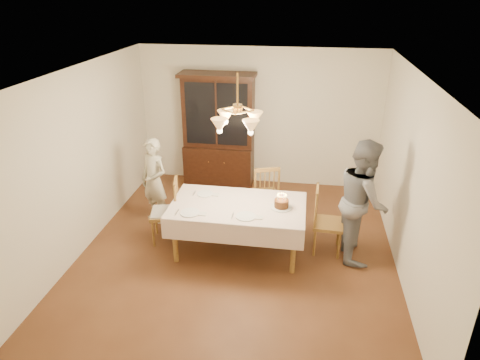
% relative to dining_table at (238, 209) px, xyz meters
% --- Properties ---
extents(ground, '(5.00, 5.00, 0.00)m').
position_rel_dining_table_xyz_m(ground, '(0.00, 0.00, -0.68)').
color(ground, '#532D17').
rests_on(ground, ground).
extents(room_shell, '(5.00, 5.00, 5.00)m').
position_rel_dining_table_xyz_m(room_shell, '(0.00, 0.00, 0.90)').
color(room_shell, white).
rests_on(room_shell, ground).
extents(dining_table, '(1.90, 1.10, 0.76)m').
position_rel_dining_table_xyz_m(dining_table, '(0.00, 0.00, 0.00)').
color(dining_table, brown).
rests_on(dining_table, ground).
extents(china_hutch, '(1.38, 0.54, 2.16)m').
position_rel_dining_table_xyz_m(china_hutch, '(-0.73, 2.25, 0.36)').
color(china_hutch, black).
rests_on(china_hutch, ground).
extents(chair_far_side, '(0.55, 0.54, 1.00)m').
position_rel_dining_table_xyz_m(chair_far_side, '(0.28, 0.98, -0.24)').
color(chair_far_side, brown).
rests_on(chair_far_side, ground).
extents(chair_left_end, '(0.51, 0.52, 1.00)m').
position_rel_dining_table_xyz_m(chair_left_end, '(-1.12, 0.12, -0.23)').
color(chair_left_end, brown).
rests_on(chair_left_end, ground).
extents(chair_right_end, '(0.44, 0.45, 1.00)m').
position_rel_dining_table_xyz_m(chair_right_end, '(1.27, 0.20, -0.24)').
color(chair_right_end, brown).
rests_on(chair_right_end, ground).
extents(elderly_woman, '(0.61, 0.54, 1.42)m').
position_rel_dining_table_xyz_m(elderly_woman, '(-1.48, 0.69, 0.03)').
color(elderly_woman, beige).
rests_on(elderly_woman, ground).
extents(adult_in_grey, '(0.72, 0.89, 1.75)m').
position_rel_dining_table_xyz_m(adult_in_grey, '(1.72, 0.17, 0.19)').
color(adult_in_grey, slate).
rests_on(adult_in_grey, ground).
extents(birthday_cake, '(0.30, 0.30, 0.20)m').
position_rel_dining_table_xyz_m(birthday_cake, '(0.61, 0.01, 0.13)').
color(birthday_cake, white).
rests_on(birthday_cake, dining_table).
extents(place_setting_near_left, '(0.42, 0.27, 0.02)m').
position_rel_dining_table_xyz_m(place_setting_near_left, '(-0.59, -0.35, 0.08)').
color(place_setting_near_left, white).
rests_on(place_setting_near_left, dining_table).
extents(place_setting_near_right, '(0.42, 0.27, 0.02)m').
position_rel_dining_table_xyz_m(place_setting_near_right, '(0.17, -0.33, 0.08)').
color(place_setting_near_right, white).
rests_on(place_setting_near_right, dining_table).
extents(place_setting_far_left, '(0.38, 0.24, 0.02)m').
position_rel_dining_table_xyz_m(place_setting_far_left, '(-0.52, 0.25, 0.08)').
color(place_setting_far_left, white).
rests_on(place_setting_far_left, dining_table).
extents(chandelier, '(0.62, 0.62, 0.73)m').
position_rel_dining_table_xyz_m(chandelier, '(-0.00, -0.00, 1.29)').
color(chandelier, '#BF8C3F').
rests_on(chandelier, ground).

